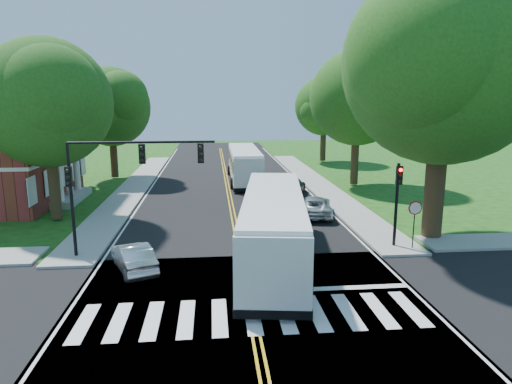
{
  "coord_description": "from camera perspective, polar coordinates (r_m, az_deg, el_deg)",
  "views": [
    {
      "loc": [
        -1.36,
        -15.9,
        7.82
      ],
      "look_at": [
        1.19,
        10.33,
        2.4
      ],
      "focal_mm": 32.0,
      "sensor_mm": 36.0,
      "label": 1
    }
  ],
  "objects": [
    {
      "name": "bus_lead",
      "position": [
        22.08,
        2.19,
        -4.25
      ],
      "size": [
        4.55,
        13.22,
        3.36
      ],
      "rotation": [
        0.0,
        0.0,
        3.0
      ],
      "color": "silver",
      "rests_on": "road"
    },
    {
      "name": "stop_sign",
      "position": [
        24.88,
        19.24,
        -2.49
      ],
      "size": [
        0.76,
        0.08,
        2.53
      ],
      "color": "black",
      "rests_on": "ground"
    },
    {
      "name": "cross_road",
      "position": [
        17.76,
        -0.62,
        -14.47
      ],
      "size": [
        60.0,
        12.0,
        0.01
      ],
      "primitive_type": "cube",
      "color": "black",
      "rests_on": "ground"
    },
    {
      "name": "signal_nw",
      "position": [
        23.03,
        -16.76,
        2.53
      ],
      "size": [
        7.15,
        0.46,
        5.66
      ],
      "color": "black",
      "rests_on": "ground"
    },
    {
      "name": "road",
      "position": [
        34.81,
        -3.18,
        -1.37
      ],
      "size": [
        14.0,
        96.0,
        0.01
      ],
      "primitive_type": "cube",
      "color": "black",
      "rests_on": "ground"
    },
    {
      "name": "tree_west_near",
      "position": [
        31.57,
        -24.7,
        10.05
      ],
      "size": [
        8.0,
        8.0,
        11.4
      ],
      "color": "#332614",
      "rests_on": "ground"
    },
    {
      "name": "bus_follow",
      "position": [
        43.64,
        -1.46,
        3.51
      ],
      "size": [
        3.0,
        12.11,
        3.13
      ],
      "rotation": [
        0.0,
        0.0,
        3.14
      ],
      "color": "silver",
      "rests_on": "road"
    },
    {
      "name": "tree_east_mid",
      "position": [
        41.92,
        12.56,
        11.41
      ],
      "size": [
        8.4,
        8.4,
        11.93
      ],
      "color": "#332614",
      "rests_on": "ground"
    },
    {
      "name": "tree_west_far",
      "position": [
        46.9,
        -17.7,
        10.08
      ],
      "size": [
        7.6,
        7.6,
        10.67
      ],
      "color": "#332614",
      "rests_on": "ground"
    },
    {
      "name": "tree_east_far",
      "position": [
        57.6,
        8.51,
        10.55
      ],
      "size": [
        7.2,
        7.2,
        10.34
      ],
      "color": "#332614",
      "rests_on": "ground"
    },
    {
      "name": "dark_sedan",
      "position": [
        37.54,
        4.52,
        0.68
      ],
      "size": [
        3.23,
        5.21,
        1.41
      ],
      "primitive_type": "imported",
      "rotation": [
        0.0,
        0.0,
        2.86
      ],
      "color": "black",
      "rests_on": "road"
    },
    {
      "name": "sidewalk_ne",
      "position": [
        42.73,
        7.61,
        1.08
      ],
      "size": [
        2.6,
        40.0,
        0.15
      ],
      "primitive_type": "cube",
      "color": "gray",
      "rests_on": "ground"
    },
    {
      "name": "crosswalk",
      "position": [
        17.31,
        -0.47,
        -15.17
      ],
      "size": [
        12.6,
        3.0,
        0.01
      ],
      "primitive_type": "cube",
      "color": "silver",
      "rests_on": "road"
    },
    {
      "name": "center_line",
      "position": [
        38.71,
        -3.43,
        -0.03
      ],
      "size": [
        0.36,
        70.0,
        0.01
      ],
      "primitive_type": "cube",
      "color": "gold",
      "rests_on": "road"
    },
    {
      "name": "suv",
      "position": [
        31.14,
        7.33,
        -1.74
      ],
      "size": [
        3.08,
        5.12,
        1.33
      ],
      "primitive_type": "imported",
      "rotation": [
        0.0,
        0.0,
        2.95
      ],
      "color": "silver",
      "rests_on": "road"
    },
    {
      "name": "sidewalk_nw",
      "position": [
        42.2,
        -14.92,
        0.65
      ],
      "size": [
        2.6,
        40.0,
        0.15
      ],
      "primitive_type": "cube",
      "color": "gray",
      "rests_on": "ground"
    },
    {
      "name": "ground",
      "position": [
        17.77,
        -0.62,
        -14.49
      ],
      "size": [
        140.0,
        140.0,
        0.0
      ],
      "primitive_type": "plane",
      "color": "#194010",
      "rests_on": "ground"
    },
    {
      "name": "edge_line_e",
      "position": [
        39.54,
        6.47,
        0.17
      ],
      "size": [
        0.12,
        70.0,
        0.01
      ],
      "primitive_type": "cube",
      "color": "silver",
      "rests_on": "road"
    },
    {
      "name": "stop_bar",
      "position": [
        19.76,
        9.35,
        -11.8
      ],
      "size": [
        6.6,
        0.4,
        0.01
      ],
      "primitive_type": "cube",
      "color": "silver",
      "rests_on": "road"
    },
    {
      "name": "signal_ne",
      "position": [
        24.77,
        17.26,
        -0.21
      ],
      "size": [
        0.3,
        0.46,
        4.4
      ],
      "color": "black",
      "rests_on": "ground"
    },
    {
      "name": "hatchback",
      "position": [
        21.9,
        -15.06,
        -7.88
      ],
      "size": [
        2.72,
        4.13,
        1.29
      ],
      "primitive_type": "imported",
      "rotation": [
        0.0,
        0.0,
        3.52
      ],
      "color": "#B6B9BD",
      "rests_on": "road"
    },
    {
      "name": "tree_ne_big",
      "position": [
        26.96,
        22.51,
        14.6
      ],
      "size": [
        10.8,
        10.8,
        14.91
      ],
      "color": "#332614",
      "rests_on": "ground"
    },
    {
      "name": "edge_line_w",
      "position": [
        39.07,
        -13.44,
        -0.22
      ],
      "size": [
        0.12,
        70.0,
        0.01
      ],
      "primitive_type": "cube",
      "color": "silver",
      "rests_on": "road"
    }
  ]
}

